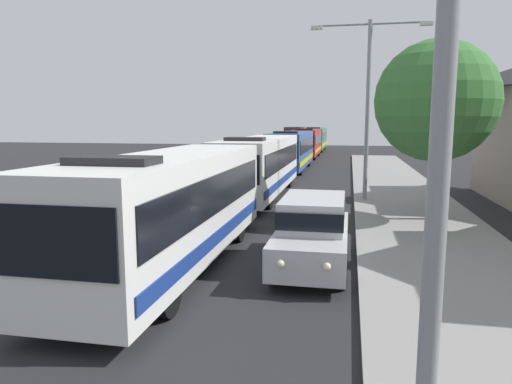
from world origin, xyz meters
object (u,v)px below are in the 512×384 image
bus_fourth_in_line (307,142)px  bus_rear (315,138)px  bus_second_in_line (260,164)px  box_truck_oncoming (294,137)px  white_suv (313,229)px  streetlamp_mid (368,92)px  roadside_tree (436,101)px  bus_middle (292,149)px  bus_lead (173,205)px

bus_fourth_in_line → bus_rear: same height
bus_second_in_line → box_truck_oncoming: bearing=94.4°
box_truck_oncoming → white_suv: bearing=-82.8°
box_truck_oncoming → streetlamp_mid: 45.38m
streetlamp_mid → roadside_tree: 5.01m
bus_middle → bus_fourth_in_line: 13.58m
bus_middle → bus_rear: 26.10m
bus_lead → bus_second_in_line: bearing=90.0°
roadside_tree → white_suv: bearing=-121.9°
bus_fourth_in_line → box_truck_oncoming: size_ratio=1.30×
bus_lead → streetlamp_mid: size_ratio=1.25×
bus_lead → bus_rear: bearing=90.0°
bus_fourth_in_line → roadside_tree: size_ratio=1.56×
bus_rear → box_truck_oncoming: size_ratio=1.47×
bus_second_in_line → roadside_tree: 9.88m
bus_middle → white_suv: 25.80m
bus_middle → roadside_tree: (7.74, -19.03, 2.96)m
white_suv → streetlamp_mid: (1.70, 10.87, 4.24)m
bus_second_in_line → box_truck_oncoming: 43.52m
bus_rear → bus_second_in_line: bearing=-90.0°
bus_second_in_line → bus_fourth_in_line: size_ratio=1.17×
bus_second_in_line → white_suv: bus_second_in_line is taller
white_suv → streetlamp_mid: 11.79m
box_truck_oncoming → streetlamp_mid: (8.70, -44.39, 3.56)m
bus_lead → bus_middle: 26.18m
box_truck_oncoming → bus_second_in_line: bearing=-85.6°
bus_lead → streetlamp_mid: streetlamp_mid is taller
white_suv → bus_rear: bearing=94.1°
bus_rear → streetlamp_mid: 41.27m
bus_rear → white_suv: size_ratio=2.46×
bus_rear → box_truck_oncoming: bus_rear is taller
bus_lead → bus_second_in_line: same height
bus_rear → roadside_tree: 45.89m
bus_lead → box_truck_oncoming: bearing=93.4°
white_suv → box_truck_oncoming: box_truck_oncoming is taller
bus_middle → bus_fourth_in_line: size_ratio=1.15×
bus_middle → bus_fourth_in_line: bearing=90.0°
bus_rear → streetlamp_mid: streetlamp_mid is taller
box_truck_oncoming → roadside_tree: 50.10m
bus_rear → streetlamp_mid: (5.40, -40.75, 3.58)m
bus_middle → box_truck_oncoming: (-3.30, 29.74, 0.02)m
bus_lead → white_suv: 3.81m
bus_middle → bus_rear: (-0.00, 26.10, -0.00)m
bus_middle → white_suv: bearing=-81.8°
bus_second_in_line → bus_fourth_in_line: (-0.00, 27.23, -0.00)m
bus_middle → box_truck_oncoming: bus_middle is taller
bus_second_in_line → bus_rear: same height
bus_second_in_line → box_truck_oncoming: size_ratio=1.51×
bus_second_in_line → bus_middle: (-0.00, 13.65, -0.00)m
bus_rear → roadside_tree: (7.74, -45.14, 2.96)m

